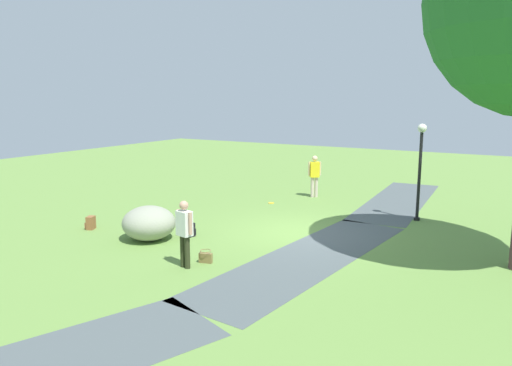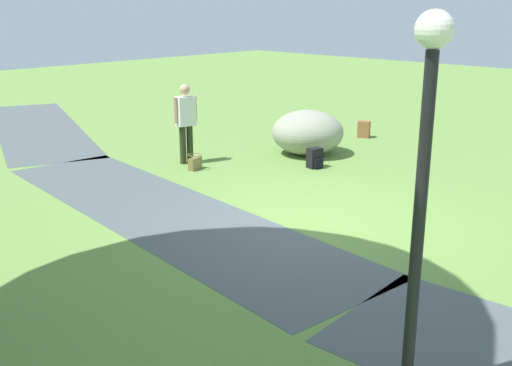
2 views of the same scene
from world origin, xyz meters
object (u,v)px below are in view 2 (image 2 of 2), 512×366
(lawn_boulder, at_px, (308,132))
(backpack_by_boulder, at_px, (315,158))
(lamp_post, at_px, (423,171))
(spare_backpack_on_lawn, at_px, (364,129))
(handbag_on_grass, at_px, (195,163))
(woman_with_handbag, at_px, (186,118))

(lawn_boulder, relative_size, backpack_by_boulder, 5.20)
(lamp_post, bearing_deg, spare_backpack_on_lawn, -53.82)
(lamp_post, height_order, backpack_by_boulder, lamp_post)
(backpack_by_boulder, relative_size, spare_backpack_on_lawn, 1.00)
(lamp_post, bearing_deg, lawn_boulder, -45.22)
(lamp_post, xyz_separation_m, lawn_boulder, (6.00, -6.05, -1.48))
(lamp_post, relative_size, handbag_on_grass, 9.22)
(woman_with_handbag, distance_m, spare_backpack_on_lawn, 4.80)
(lamp_post, height_order, lawn_boulder, lamp_post)
(lamp_post, bearing_deg, woman_with_handbag, -27.15)
(lamp_post, relative_size, backpack_by_boulder, 7.84)
(lamp_post, bearing_deg, backpack_by_boulder, -45.53)
(backpack_by_boulder, bearing_deg, lamp_post, 134.47)
(woman_with_handbag, height_order, handbag_on_grass, woman_with_handbag)
(spare_backpack_on_lawn, bearing_deg, woman_with_handbag, 75.36)
(lamp_post, distance_m, spare_backpack_on_lawn, 10.47)
(lawn_boulder, height_order, woman_with_handbag, woman_with_handbag)
(backpack_by_boulder, height_order, spare_backpack_on_lawn, same)
(handbag_on_grass, xyz_separation_m, backpack_by_boulder, (-1.62, -1.74, 0.05))
(lawn_boulder, bearing_deg, woman_with_handbag, 60.79)
(lamp_post, relative_size, woman_with_handbag, 1.95)
(lawn_boulder, bearing_deg, handbag_on_grass, 72.81)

